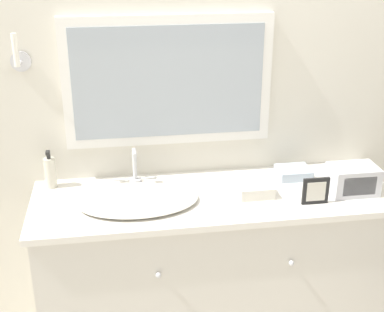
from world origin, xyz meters
TOP-DOWN VIEW (x-y plane):
  - wall_back at (-0.00, 0.59)m, footprint 8.00×0.18m
  - vanity_counter at (0.00, 0.28)m, footprint 1.66×0.56m
  - sink_basin at (-0.35, 0.26)m, footprint 0.54×0.40m
  - soap_bottle at (-0.75, 0.49)m, footprint 0.05×0.05m
  - appliance_box at (0.63, 0.21)m, footprint 0.21×0.15m
  - picture_frame at (0.42, 0.13)m, footprint 0.12×0.01m
  - hand_towel_near_sink at (0.42, 0.42)m, footprint 0.16×0.14m
  - hand_towel_far_corner at (0.18, 0.24)m, footprint 0.16×0.10m

SIDE VIEW (x-z plane):
  - vanity_counter at x=0.00m, z-range 0.00..0.90m
  - sink_basin at x=-0.35m, z-range 0.82..1.01m
  - hand_towel_near_sink at x=0.42m, z-range 0.90..0.94m
  - hand_towel_far_corner at x=0.18m, z-range 0.90..0.95m
  - picture_frame at x=0.42m, z-range 0.90..1.02m
  - appliance_box at x=0.63m, z-range 0.90..1.03m
  - soap_bottle at x=-0.75m, z-range 0.88..1.07m
  - wall_back at x=0.00m, z-range 0.00..2.55m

